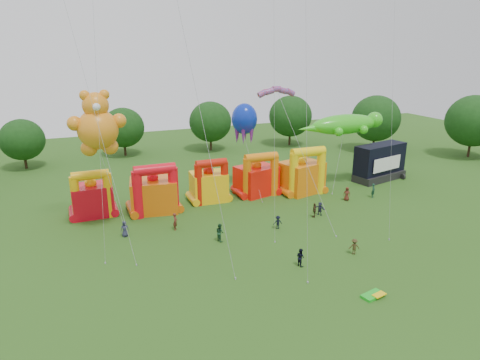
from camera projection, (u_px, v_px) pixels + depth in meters
name	position (u px, v px, depth m)	size (l,w,h in m)	color
ground	(341.00, 317.00, 32.77)	(160.00, 160.00, 0.00)	#295116
tree_ring	(329.00, 242.00, 31.01)	(124.33, 126.44, 12.07)	#352314
bouncy_castle_0	(92.00, 198.00, 51.68)	(4.80, 3.87, 6.02)	red
bouncy_castle_1	(154.00, 193.00, 52.97)	(6.23, 5.31, 6.45)	#D35B0B
bouncy_castle_2	(209.00, 184.00, 56.68)	(4.74, 3.88, 6.00)	yellow
bouncy_castle_3	(257.00, 178.00, 59.23)	(6.06, 5.32, 6.19)	red
bouncy_castle_4	(302.00, 175.00, 59.95)	(6.41, 5.62, 6.80)	orange
stage_trailer	(380.00, 162.00, 65.82)	(9.37, 5.17, 5.58)	black
teddy_bear_kite	(102.00, 143.00, 44.64)	(5.91, 4.19, 15.73)	orange
gecko_kite	(342.00, 141.00, 60.99)	(13.99, 5.66, 10.68)	green
octopus_kite	(247.00, 137.00, 59.99)	(3.65, 9.25, 12.28)	#0B24A8
parafoil_kites	(181.00, 134.00, 40.80)	(27.32, 15.19, 26.92)	red
diamond_kites	(269.00, 99.00, 41.04)	(31.29, 16.90, 32.82)	#EF3E0B
folded_kite_bundle	(374.00, 295.00, 35.39)	(2.17, 1.43, 0.31)	green
spectator_0	(125.00, 229.00, 46.32)	(0.88, 0.57, 1.80)	#282A43
spectator_1	(175.00, 221.00, 48.04)	(0.72, 0.47, 1.98)	#5B241A
spectator_2	(220.00, 232.00, 45.27)	(0.95, 0.74, 1.96)	#194025
spectator_3	(278.00, 222.00, 48.35)	(1.01, 0.58, 1.57)	black
spectator_4	(314.00, 210.00, 51.62)	(1.05, 0.44, 1.79)	#3C2B18
spectator_5	(320.00, 209.00, 52.31)	(1.53, 0.49, 1.65)	#2B2C48
spectator_6	(347.00, 194.00, 57.17)	(0.92, 0.60, 1.87)	#522217
spectator_7	(373.00, 191.00, 58.30)	(0.72, 0.47, 1.98)	#183D2D
spectator_8	(300.00, 257.00, 40.19)	(0.85, 0.66, 1.75)	black
spectator_9	(354.00, 247.00, 42.41)	(1.07, 0.61, 1.65)	#3C3218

